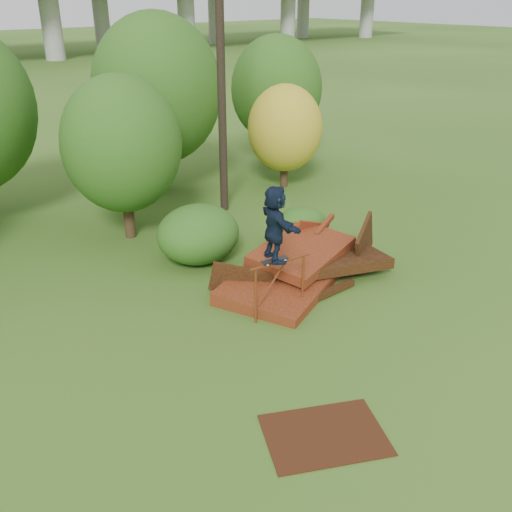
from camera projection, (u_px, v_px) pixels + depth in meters
ground at (339, 338)px, 13.00m from camera, size 240.00×240.00×0.00m
scrap_pile at (301, 267)px, 15.54m from camera, size 5.64×3.64×1.70m
grind_rail at (280, 278)px, 13.52m from camera, size 1.66×0.29×1.47m
skateboard at (275, 260)px, 13.22m from camera, size 0.70×0.28×0.07m
skater at (275, 224)px, 12.84m from camera, size 0.98×1.74×1.79m
flat_plate at (325, 435)px, 10.15m from camera, size 2.57×2.31×0.03m
tree_2 at (122, 144)px, 17.11m from camera, size 3.61×3.61×5.09m
tree_3 at (157, 89)px, 21.11m from camera, size 4.78×4.78×6.63m
tree_4 at (285, 128)px, 22.14m from camera, size 2.92×2.92×4.03m
tree_5 at (276, 89)px, 24.88m from camera, size 3.98×3.98×5.60m
shrub_left at (198, 234)px, 16.40m from camera, size 2.44×2.25×1.69m
shrub_right at (302, 226)px, 17.59m from camera, size 1.69×1.55×1.20m
utility_pole at (220, 45)px, 18.29m from camera, size 1.40×0.28×11.09m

